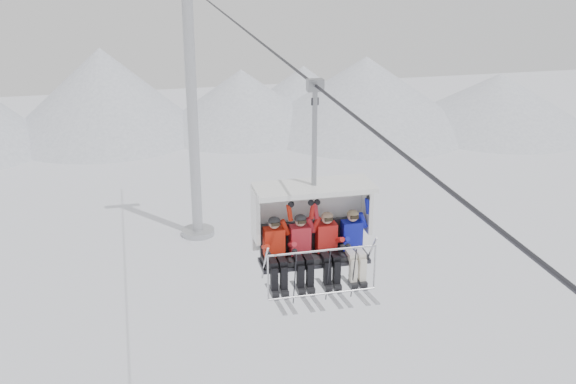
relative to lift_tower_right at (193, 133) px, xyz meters
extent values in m
cone|color=silver|center=(-5.00, 22.00, -2.28)|extent=(16.00, 16.00, 7.00)
cone|color=silver|center=(6.00, 21.00, -3.28)|extent=(14.00, 14.00, 5.00)
cone|color=silver|center=(16.00, 19.00, -2.78)|extent=(18.00, 18.00, 6.00)
cone|color=silver|center=(27.00, 17.00, -3.53)|extent=(16.00, 16.00, 4.50)
cone|color=silver|center=(12.00, 24.00, -3.53)|extent=(12.00, 12.00, 4.50)
cylinder|color=#A6A9AE|center=(0.00, 0.00, 0.87)|extent=(0.56, 0.56, 13.30)
cylinder|color=#A6A9AE|center=(0.00, 0.00, -5.63)|extent=(1.80, 1.80, 0.30)
cylinder|color=#2B2B30|center=(0.00, -22.00, 7.52)|extent=(0.06, 50.00, 0.06)
cube|color=black|center=(0.00, -24.27, 4.17)|extent=(2.04, 0.55, 0.10)
cube|color=black|center=(0.00, -24.01, 4.52)|extent=(2.04, 0.10, 0.59)
cube|color=#2B2B30|center=(0.00, -24.27, 4.08)|extent=(2.13, 0.60, 0.08)
cube|color=white|center=(0.00, -23.79, 4.89)|extent=(2.27, 0.10, 1.35)
cube|color=white|center=(0.00, -24.19, 5.56)|extent=(2.27, 0.90, 0.10)
cylinder|color=silver|center=(0.00, -24.82, 4.54)|extent=(2.08, 0.04, 0.04)
cylinder|color=silver|center=(0.00, -24.89, 3.67)|extent=(2.08, 0.04, 0.04)
cylinder|color=gray|center=(0.00, -24.17, 6.54)|extent=(0.10, 0.10, 1.96)
cube|color=gray|center=(0.00, -24.17, 7.52)|extent=(0.30, 0.18, 0.22)
cube|color=red|center=(-0.79, -24.23, 4.54)|extent=(0.39, 0.26, 0.57)
sphere|color=tan|center=(-0.79, -24.27, 4.94)|extent=(0.21, 0.21, 0.21)
cube|color=black|center=(-0.88, -24.67, 3.99)|extent=(0.13, 0.15, 0.46)
cube|color=black|center=(-0.70, -24.67, 3.99)|extent=(0.13, 0.15, 0.46)
cube|color=#B0B3BA|center=(-0.88, -24.77, 3.62)|extent=(0.09, 1.69, 0.26)
cube|color=#B0B3BA|center=(-0.70, -24.77, 3.62)|extent=(0.09, 1.69, 0.26)
cube|color=red|center=(-0.28, -24.23, 4.54)|extent=(0.39, 0.26, 0.57)
sphere|color=tan|center=(-0.28, -24.27, 4.94)|extent=(0.21, 0.21, 0.21)
cube|color=black|center=(-0.37, -24.67, 3.99)|extent=(0.13, 0.15, 0.46)
cube|color=black|center=(-0.19, -24.67, 3.99)|extent=(0.13, 0.15, 0.46)
cube|color=#B0B3BA|center=(-0.37, -24.77, 3.62)|extent=(0.09, 1.69, 0.26)
cube|color=#B0B3BA|center=(-0.19, -24.77, 3.62)|extent=(0.09, 1.69, 0.26)
cube|color=red|center=(0.25, -24.23, 4.54)|extent=(0.39, 0.26, 0.57)
sphere|color=tan|center=(0.25, -24.27, 4.94)|extent=(0.21, 0.21, 0.21)
cube|color=black|center=(0.15, -24.67, 3.99)|extent=(0.13, 0.15, 0.46)
cube|color=black|center=(0.34, -24.67, 3.99)|extent=(0.13, 0.15, 0.46)
cube|color=#B0B3BA|center=(0.15, -24.77, 3.62)|extent=(0.09, 1.69, 0.26)
cube|color=#B0B3BA|center=(0.34, -24.77, 3.62)|extent=(0.09, 1.69, 0.26)
cube|color=#131AAE|center=(0.76, -24.23, 4.54)|extent=(0.39, 0.26, 0.57)
sphere|color=tan|center=(0.76, -24.27, 4.94)|extent=(0.21, 0.21, 0.21)
cube|color=white|center=(0.67, -24.67, 3.99)|extent=(0.13, 0.15, 0.46)
cube|color=white|center=(0.85, -24.67, 3.99)|extent=(0.13, 0.15, 0.46)
cube|color=#B0B3BA|center=(0.67, -24.77, 3.62)|extent=(0.09, 1.69, 0.26)
cube|color=#B0B3BA|center=(0.85, -24.77, 3.62)|extent=(0.09, 1.69, 0.26)
camera|label=1|loc=(-3.36, -36.54, 10.23)|focal=45.00mm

